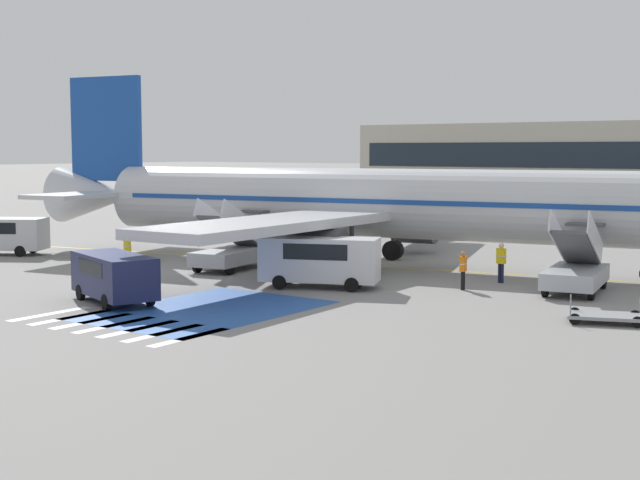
% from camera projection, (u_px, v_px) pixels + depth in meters
% --- Properties ---
extents(ground_plane, '(600.00, 600.00, 0.00)m').
position_uv_depth(ground_plane, '(379.00, 264.00, 48.14)').
color(ground_plane, gray).
extents(apron_leadline_yellow, '(77.34, 13.78, 0.01)m').
position_uv_depth(apron_leadline_yellow, '(403.00, 268.00, 46.34)').
color(apron_leadline_yellow, gold).
rests_on(apron_leadline_yellow, ground_plane).
extents(apron_stand_patch_blue, '(6.45, 9.12, 0.01)m').
position_uv_depth(apron_stand_patch_blue, '(206.00, 310.00, 34.14)').
color(apron_stand_patch_blue, '#2856A8').
rests_on(apron_stand_patch_blue, ground_plane).
extents(apron_walkway_bar_0, '(0.44, 3.60, 0.01)m').
position_uv_depth(apron_walkway_bar_0, '(50.00, 314.00, 33.33)').
color(apron_walkway_bar_0, silver).
rests_on(apron_walkway_bar_0, ground_plane).
extents(apron_walkway_bar_1, '(0.44, 3.60, 0.01)m').
position_uv_depth(apron_walkway_bar_1, '(70.00, 317.00, 32.63)').
color(apron_walkway_bar_1, silver).
rests_on(apron_walkway_bar_1, ground_plane).
extents(apron_walkway_bar_2, '(0.44, 3.60, 0.01)m').
position_uv_depth(apron_walkway_bar_2, '(92.00, 321.00, 31.94)').
color(apron_walkway_bar_2, silver).
rests_on(apron_walkway_bar_2, ground_plane).
extents(apron_walkway_bar_3, '(0.44, 3.60, 0.01)m').
position_uv_depth(apron_walkway_bar_3, '(115.00, 325.00, 31.25)').
color(apron_walkway_bar_3, silver).
rests_on(apron_walkway_bar_3, ground_plane).
extents(apron_walkway_bar_4, '(0.44, 3.60, 0.01)m').
position_uv_depth(apron_walkway_bar_4, '(139.00, 329.00, 30.56)').
color(apron_walkway_bar_4, silver).
rests_on(apron_walkway_bar_4, ground_plane).
extents(apron_walkway_bar_5, '(0.44, 3.60, 0.01)m').
position_uv_depth(apron_walkway_bar_5, '(164.00, 333.00, 29.87)').
color(apron_walkway_bar_5, silver).
rests_on(apron_walkway_bar_5, ground_plane).
extents(apron_walkway_bar_6, '(0.44, 3.60, 0.01)m').
position_uv_depth(apron_walkway_bar_6, '(190.00, 337.00, 29.17)').
color(apron_walkway_bar_6, silver).
rests_on(apron_walkway_bar_6, ground_plane).
extents(airliner, '(43.82, 31.61, 10.51)m').
position_uv_depth(airliner, '(392.00, 204.00, 46.29)').
color(airliner, silver).
rests_on(airliner, ground_plane).
extents(boarding_stairs_forward, '(3.00, 5.48, 3.69)m').
position_uv_depth(boarding_stairs_forward, '(576.00, 271.00, 38.28)').
color(boarding_stairs_forward, '#ADB2BA').
rests_on(boarding_stairs_forward, ground_plane).
extents(boarding_stairs_aft, '(3.00, 5.48, 3.75)m').
position_uv_depth(boarding_stairs_aft, '(231.00, 251.00, 45.66)').
color(boarding_stairs_aft, '#ADB2BA').
rests_on(boarding_stairs_aft, ground_plane).
extents(fuel_tanker, '(2.74, 10.33, 3.21)m').
position_uv_depth(fuel_tanker, '(439.00, 211.00, 66.28)').
color(fuel_tanker, '#38383D').
rests_on(fuel_tanker, ground_plane).
extents(service_van_0, '(5.06, 3.45, 1.96)m').
position_uv_depth(service_van_0, '(114.00, 274.00, 35.61)').
color(service_van_0, '#1E234C').
rests_on(service_van_0, ground_plane).
extents(service_van_2, '(5.53, 3.70, 2.25)m').
position_uv_depth(service_van_2, '(320.00, 258.00, 39.53)').
color(service_van_2, silver).
rests_on(service_van_2, ground_plane).
extents(baggage_cart, '(2.95, 2.29, 0.87)m').
position_uv_depth(baggage_cart, '(605.00, 316.00, 31.57)').
color(baggage_cart, gray).
rests_on(baggage_cart, ground_plane).
extents(ground_crew_0, '(0.30, 0.46, 1.70)m').
position_uv_depth(ground_crew_0, '(463.00, 268.00, 38.99)').
color(ground_crew_0, black).
rests_on(ground_crew_0, ground_plane).
extents(ground_crew_1, '(0.47, 0.32, 1.65)m').
position_uv_depth(ground_crew_1, '(127.00, 249.00, 46.66)').
color(ground_crew_1, '#2D2D33').
rests_on(ground_crew_1, ground_plane).
extents(ground_crew_2, '(0.48, 0.44, 1.67)m').
position_uv_depth(ground_crew_2, '(338.00, 254.00, 44.37)').
color(ground_crew_2, '#191E38').
rests_on(ground_crew_2, ground_plane).
extents(ground_crew_3, '(0.48, 0.34, 1.86)m').
position_uv_depth(ground_crew_3, '(501.00, 260.00, 41.00)').
color(ground_crew_3, '#191E38').
rests_on(ground_crew_3, ground_plane).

